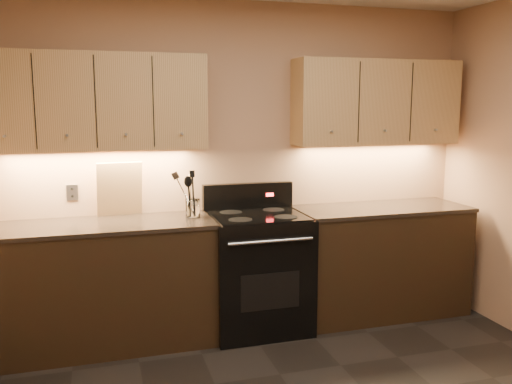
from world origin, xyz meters
TOP-DOWN VIEW (x-y plane):
  - wall_back at (0.00, 2.00)m, footprint 4.00×0.04m
  - counter_left at (-1.10, 1.70)m, footprint 1.62×0.62m
  - counter_right at (1.18, 1.70)m, footprint 1.46×0.62m
  - stove at (0.08, 1.68)m, footprint 0.76×0.68m
  - upper_cab_left at (-1.10, 1.85)m, footprint 1.60×0.30m
  - upper_cab_right at (1.18, 1.85)m, footprint 1.44×0.30m
  - outlet_plate at (-1.30, 1.99)m, footprint 0.08×0.01m
  - utensil_crock at (-0.42, 1.74)m, footprint 0.14×0.14m
  - cutting_board at (-0.95, 1.94)m, footprint 0.35×0.15m
  - wooden_spoon at (-0.44, 1.74)m, footprint 0.09×0.14m
  - black_spoon at (-0.43, 1.76)m, footprint 0.09×0.12m
  - black_turner at (-0.41, 1.71)m, footprint 0.11×0.16m
  - steel_spatula at (-0.40, 1.75)m, footprint 0.25×0.11m

SIDE VIEW (x-z plane):
  - counter_left at x=-1.10m, z-range 0.00..0.93m
  - counter_right at x=1.18m, z-range 0.00..0.93m
  - stove at x=0.08m, z-range -0.09..1.05m
  - utensil_crock at x=-0.42m, z-range 0.92..1.06m
  - black_spoon at x=-0.43m, z-range 0.94..1.25m
  - wooden_spoon at x=-0.44m, z-range 0.94..1.26m
  - outlet_plate at x=-1.30m, z-range 1.06..1.18m
  - black_turner at x=-0.41m, z-range 0.94..1.30m
  - steel_spatula at x=-0.40m, z-range 0.94..1.33m
  - cutting_board at x=-0.95m, z-range 0.93..1.35m
  - wall_back at x=0.00m, z-range 0.00..2.60m
  - upper_cab_left at x=-1.10m, z-range 1.45..2.15m
  - upper_cab_right at x=1.18m, z-range 1.45..2.15m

